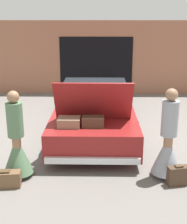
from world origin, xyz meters
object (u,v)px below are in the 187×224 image
(person_right, at_px, (168,146))
(suitcase_beside_left_person, at_px, (5,179))
(person_left, at_px, (17,147))
(car, at_px, (94,109))
(suitcase_beside_right_person, at_px, (178,176))

(person_right, height_order, suitcase_beside_left_person, person_right)
(person_left, relative_size, person_right, 0.97)
(suitcase_beside_left_person, bearing_deg, car, 62.85)
(person_right, distance_m, suitcase_beside_left_person, 3.03)
(person_right, relative_size, suitcase_beside_left_person, 2.98)
(person_left, distance_m, person_right, 2.82)
(person_right, height_order, suitcase_beside_right_person, person_right)
(car, distance_m, person_right, 2.94)
(person_right, bearing_deg, suitcase_beside_right_person, -159.64)
(car, bearing_deg, person_right, -61.32)
(person_left, relative_size, suitcase_beside_right_person, 4.05)
(person_left, xyz_separation_m, suitcase_beside_left_person, (-0.15, -0.40, -0.45))
(car, relative_size, suitcase_beside_right_person, 12.13)
(car, xyz_separation_m, person_right, (1.41, -2.58, 0.06))
(person_right, distance_m, suitcase_beside_right_person, 0.56)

